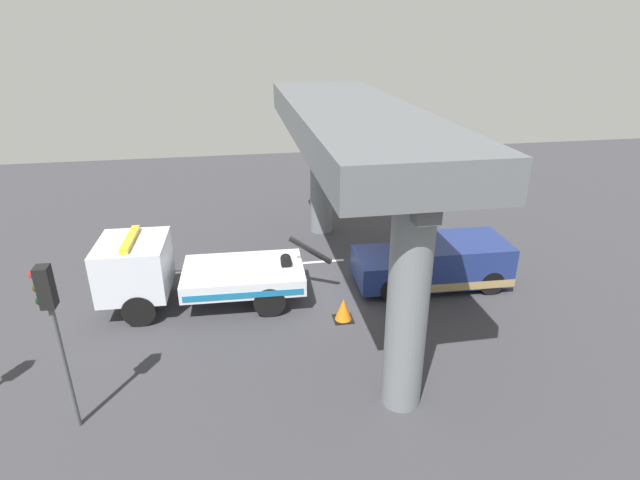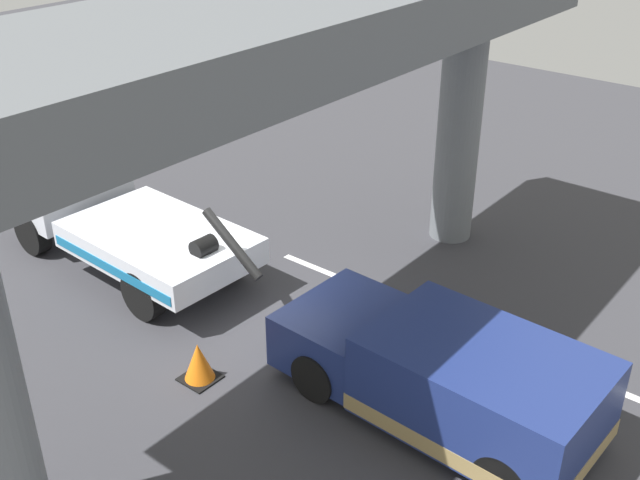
# 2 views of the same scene
# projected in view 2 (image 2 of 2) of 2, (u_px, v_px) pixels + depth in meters

# --- Properties ---
(ground_plane) EXTENTS (60.00, 40.00, 0.10)m
(ground_plane) POSITION_uv_depth(u_px,v_px,m) (255.00, 327.00, 14.40)
(ground_plane) COLOR #38383D
(lane_stripe_west) EXTENTS (2.60, 0.16, 0.01)m
(lane_stripe_west) POSITION_uv_depth(u_px,v_px,m) (616.00, 390.00, 12.68)
(lane_stripe_west) COLOR silver
(lane_stripe_west) RESTS_ON ground
(lane_stripe_mid) EXTENTS (2.60, 0.16, 0.01)m
(lane_stripe_mid) POSITION_uv_depth(u_px,v_px,m) (332.00, 275.00, 16.00)
(lane_stripe_mid) COLOR silver
(lane_stripe_mid) RESTS_ON ground
(lane_stripe_east) EXTENTS (2.60, 0.16, 0.01)m
(lane_stripe_east) POSITION_uv_depth(u_px,v_px,m) (147.00, 199.00, 19.33)
(lane_stripe_east) COLOR silver
(lane_stripe_east) RESTS_ON ground
(tow_truck_white) EXTENTS (7.29, 2.60, 2.46)m
(tow_truck_white) POSITION_uv_depth(u_px,v_px,m) (101.00, 203.00, 16.31)
(tow_truck_white) COLOR silver
(tow_truck_white) RESTS_ON ground
(towed_van_green) EXTENTS (5.26, 2.36, 1.58)m
(towed_van_green) POSITION_uv_depth(u_px,v_px,m) (447.00, 378.00, 11.73)
(towed_van_green) COLOR navy
(towed_van_green) RESTS_ON ground
(overpass_structure) EXTENTS (3.60, 13.05, 6.17)m
(overpass_structure) POSITION_uv_depth(u_px,v_px,m) (289.00, 62.00, 11.40)
(overpass_structure) COLOR slate
(overpass_structure) RESTS_ON ground
(traffic_cone_orange) EXTENTS (0.60, 0.60, 0.71)m
(traffic_cone_orange) POSITION_uv_depth(u_px,v_px,m) (199.00, 363.00, 12.79)
(traffic_cone_orange) COLOR orange
(traffic_cone_orange) RESTS_ON ground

